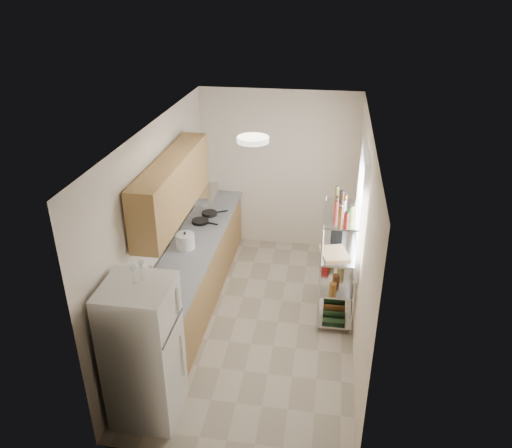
{
  "coord_description": "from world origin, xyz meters",
  "views": [
    {
      "loc": [
        0.82,
        -5.32,
        4.11
      ],
      "look_at": [
        -0.05,
        0.25,
        1.3
      ],
      "focal_mm": 35.0,
      "sensor_mm": 36.0,
      "label": 1
    }
  ],
  "objects_px": {
    "rice_cooker": "(185,241)",
    "cutting_board": "(334,253)",
    "frying_pan_large": "(200,221)",
    "espresso_machine": "(339,228)",
    "refrigerator": "(144,353)"
  },
  "relations": [
    {
      "from": "frying_pan_large",
      "to": "espresso_machine",
      "type": "bearing_deg",
      "value": 4.52
    },
    {
      "from": "rice_cooker",
      "to": "frying_pan_large",
      "type": "distance_m",
      "value": 0.76
    },
    {
      "from": "refrigerator",
      "to": "espresso_machine",
      "type": "relative_size",
      "value": 5.91
    },
    {
      "from": "refrigerator",
      "to": "frying_pan_large",
      "type": "distance_m",
      "value": 2.67
    },
    {
      "from": "cutting_board",
      "to": "espresso_machine",
      "type": "bearing_deg",
      "value": 84.13
    },
    {
      "from": "refrigerator",
      "to": "espresso_machine",
      "type": "xyz_separation_m",
      "value": [
        1.87,
        2.34,
        0.36
      ]
    },
    {
      "from": "refrigerator",
      "to": "frying_pan_large",
      "type": "xyz_separation_m",
      "value": [
        -0.12,
        2.67,
        0.14
      ]
    },
    {
      "from": "refrigerator",
      "to": "espresso_machine",
      "type": "bearing_deg",
      "value": 51.35
    },
    {
      "from": "rice_cooker",
      "to": "cutting_board",
      "type": "distance_m",
      "value": 1.94
    },
    {
      "from": "frying_pan_large",
      "to": "cutting_board",
      "type": "relative_size",
      "value": 0.6
    },
    {
      "from": "rice_cooker",
      "to": "frying_pan_large",
      "type": "relative_size",
      "value": 1.01
    },
    {
      "from": "frying_pan_large",
      "to": "rice_cooker",
      "type": "bearing_deg",
      "value": -75.98
    },
    {
      "from": "refrigerator",
      "to": "espresso_machine",
      "type": "height_order",
      "value": "refrigerator"
    },
    {
      "from": "rice_cooker",
      "to": "espresso_machine",
      "type": "bearing_deg",
      "value": 12.04
    },
    {
      "from": "espresso_machine",
      "to": "frying_pan_large",
      "type": "bearing_deg",
      "value": -173.15
    }
  ]
}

